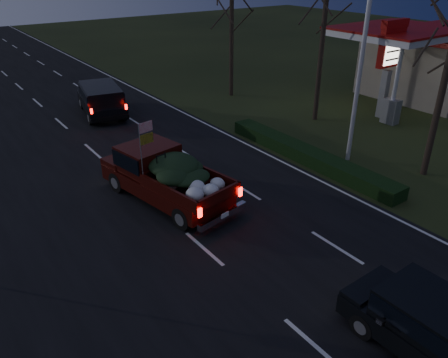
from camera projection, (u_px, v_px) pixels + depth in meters
ground at (204, 249)px, 14.36m from camera, size 120.00×120.00×0.00m
road_asphalt at (204, 249)px, 14.36m from camera, size 14.00×120.00×0.02m
hedge_row at (307, 155)px, 20.46m from camera, size 1.00×10.00×0.60m
light_pole at (364, 40)px, 18.28m from camera, size 0.50×0.90×9.16m
gas_price_pylon at (391, 53)px, 24.61m from camera, size 2.00×0.41×5.57m
gas_station_building at (444, 64)px, 30.30m from camera, size 10.00×7.00×4.00m
gas_canopy at (398, 37)px, 26.11m from camera, size 7.10×6.10×4.88m
bare_tree_mid at (326, 5)px, 23.07m from camera, size 3.60×3.60×8.50m
bare_tree_far at (232, 16)px, 28.12m from camera, size 3.60×3.60×7.00m
pickup_truck at (165, 173)px, 16.86m from camera, size 3.18×6.06×3.02m
lead_suv at (101, 97)px, 26.14m from camera, size 3.09×5.41×1.46m
rear_suv at (446, 331)px, 9.94m from camera, size 2.11×4.47×1.28m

